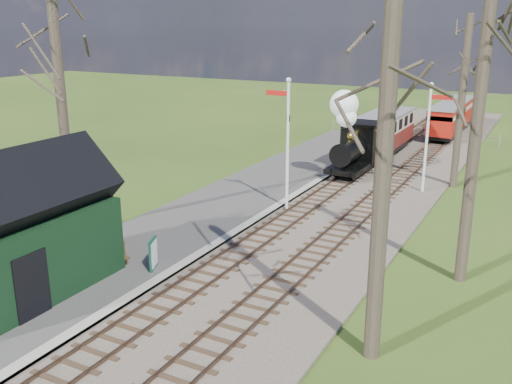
# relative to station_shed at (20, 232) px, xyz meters

# --- Properties ---
(distant_hills) EXTENTS (114.40, 48.00, 22.02)m
(distant_hills) POSITION_rel_station_shed_xyz_m (5.70, 60.38, -18.47)
(distant_hills) COLOR #385B23
(distant_hills) RESTS_ON ground
(ballast_bed) EXTENTS (8.00, 60.00, 0.10)m
(ballast_bed) POSITION_rel_station_shed_xyz_m (5.60, 18.00, -2.22)
(ballast_bed) COLOR brown
(ballast_bed) RESTS_ON ground
(track_near) EXTENTS (1.60, 60.00, 0.15)m
(track_near) POSITION_rel_station_shed_xyz_m (4.30, 18.00, -2.17)
(track_near) COLOR brown
(track_near) RESTS_ON ground
(track_far) EXTENTS (1.60, 60.00, 0.15)m
(track_far) POSITION_rel_station_shed_xyz_m (6.90, 18.00, -2.17)
(track_far) COLOR brown
(track_far) RESTS_ON ground
(platform) EXTENTS (5.00, 44.00, 0.20)m
(platform) POSITION_rel_station_shed_xyz_m (0.80, 10.00, -2.17)
(platform) COLOR #474442
(platform) RESTS_ON ground
(coping_strip) EXTENTS (0.40, 44.00, 0.21)m
(coping_strip) POSITION_rel_station_shed_xyz_m (3.10, 10.00, -2.16)
(coping_strip) COLOR #B2AD9E
(coping_strip) RESTS_ON ground
(station_shed) EXTENTS (3.25, 6.30, 4.78)m
(station_shed) POSITION_rel_station_shed_xyz_m (0.00, 0.00, 0.00)
(station_shed) COLOR black
(station_shed) RESTS_ON platform
(semaphore_near) EXTENTS (1.22, 0.24, 6.22)m
(semaphore_near) POSITION_rel_station_shed_xyz_m (3.53, 12.00, 1.35)
(semaphore_near) COLOR silver
(semaphore_near) RESTS_ON ground
(semaphore_far) EXTENTS (1.22, 0.24, 5.72)m
(semaphore_far) POSITION_rel_station_shed_xyz_m (8.67, 18.00, 1.08)
(semaphore_far) COLOR silver
(semaphore_far) RESTS_ON ground
(bare_trees) EXTENTS (15.51, 22.39, 12.00)m
(bare_trees) POSITION_rel_station_shed_xyz_m (5.63, 6.10, 2.94)
(bare_trees) COLOR #382D23
(bare_trees) RESTS_ON ground
(fence_line) EXTENTS (12.60, 0.08, 1.00)m
(fence_line) POSITION_rel_station_shed_xyz_m (4.60, 32.00, -1.72)
(fence_line) COLOR slate
(fence_line) RESTS_ON ground
(locomotive) EXTENTS (1.97, 4.61, 4.94)m
(locomotive) POSITION_rel_station_shed_xyz_m (4.29, 19.32, -0.01)
(locomotive) COLOR black
(locomotive) RESTS_ON ground
(coach) EXTENTS (2.30, 7.90, 2.42)m
(coach) POSITION_rel_station_shed_xyz_m (4.30, 25.39, -0.62)
(coach) COLOR black
(coach) RESTS_ON ground
(red_carriage_a) EXTENTS (1.95, 4.84, 2.05)m
(red_carriage_a) POSITION_rel_station_shed_xyz_m (6.90, 32.69, -0.84)
(red_carriage_a) COLOR black
(red_carriage_a) RESTS_ON ground
(red_carriage_b) EXTENTS (1.95, 4.84, 2.05)m
(red_carriage_b) POSITION_rel_station_shed_xyz_m (6.90, 38.19, -0.84)
(red_carriage_b) COLOR black
(red_carriage_b) RESTS_ON ground
(sign_board) EXTENTS (0.36, 0.74, 1.12)m
(sign_board) POSITION_rel_station_shed_xyz_m (2.45, 3.42, -1.51)
(sign_board) COLOR #0F4632
(sign_board) RESTS_ON platform
(bench) EXTENTS (0.92, 1.43, 0.79)m
(bench) POSITION_rel_station_shed_xyz_m (0.93, 2.80, -1.70)
(bench) COLOR #4C351B
(bench) RESTS_ON platform
(person) EXTENTS (0.47, 0.62, 1.52)m
(person) POSITION_rel_station_shed_xyz_m (1.12, -0.80, -1.31)
(person) COLOR black
(person) RESTS_ON platform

